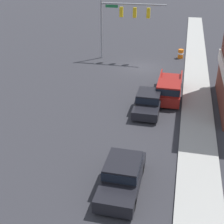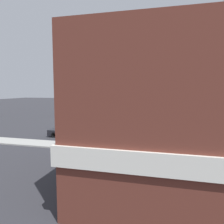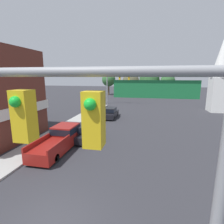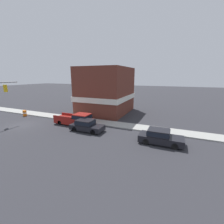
{
  "view_description": "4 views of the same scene",
  "coord_description": "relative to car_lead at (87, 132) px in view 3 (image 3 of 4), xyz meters",
  "views": [
    {
      "loc": [
        -4.12,
        32.06,
        11.2
      ],
      "look_at": [
        0.07,
        14.06,
        1.64
      ],
      "focal_mm": 50.0,
      "sensor_mm": 36.0,
      "label": 1
    },
    {
      "loc": [
        -25.66,
        7.52,
        5.84
      ],
      "look_at": [
        -1.4,
        13.91,
        3.16
      ],
      "focal_mm": 35.0,
      "sensor_mm": 36.0,
      "label": 2
    },
    {
      "loc": [
        3.84,
        -5.45,
        6.09
      ],
      "look_at": [
        -0.4,
        14.81,
        1.83
      ],
      "focal_mm": 28.0,
      "sensor_mm": 36.0,
      "label": 3
    },
    {
      "loc": [
        13.98,
        20.43,
        7.05
      ],
      "look_at": [
        -0.75,
        14.14,
        3.19
      ],
      "focal_mm": 24.0,
      "sensor_mm": 36.0,
      "label": 4
    }
  ],
  "objects": [
    {
      "name": "church_steeple",
      "position": [
        17.6,
        17.7,
        6.07
      ],
      "size": [
        3.22,
        3.22,
        13.09
      ],
      "color": "white",
      "rests_on": "ground"
    },
    {
      "name": "backdrop_tree_right_mid",
      "position": [
        11.18,
        39.26,
        3.99
      ],
      "size": [
        4.14,
        4.14,
        6.87
      ],
      "color": "#4C3823",
      "rests_on": "ground"
    },
    {
      "name": "near_signal_assembly",
      "position": [
        4.57,
        -12.44,
        4.11
      ],
      "size": [
        7.23,
        0.49,
        6.67
      ],
      "color": "gray",
      "rests_on": "ground"
    },
    {
      "name": "pickup_truck_parked",
      "position": [
        -1.43,
        -2.67,
        0.11
      ],
      "size": [
        1.96,
        5.77,
        1.79
      ],
      "color": "black",
      "rests_on": "ground"
    },
    {
      "name": "car_lead",
      "position": [
        0.0,
        0.0,
        0.0
      ],
      "size": [
        1.91,
        4.42,
        1.5
      ],
      "color": "black",
      "rests_on": "ground"
    },
    {
      "name": "far_signal_assembly",
      "position": [
        -1.07,
        22.48,
        4.27
      ],
      "size": [
        7.34,
        0.49,
        6.98
      ],
      "color": "gray",
      "rests_on": "ground"
    },
    {
      "name": "car_second_ahead",
      "position": [
        0.19,
        9.29,
        0.03
      ],
      "size": [
        1.93,
        4.56,
        1.55
      ],
      "color": "black",
      "rests_on": "ground"
    },
    {
      "name": "backdrop_tree_center",
      "position": [
        5.83,
        42.03,
        4.11
      ],
      "size": [
        6.29,
        6.29,
        8.04
      ],
      "color": "#4C3823",
      "rests_on": "ground"
    },
    {
      "name": "backdrop_tree_left_mid",
      "position": [
        0.35,
        37.93,
        3.55
      ],
      "size": [
        5.16,
        5.16,
        6.92
      ],
      "color": "#4C3823",
      "rests_on": "ground"
    },
    {
      "name": "backdrop_tree_left_far",
      "position": [
        -7.25,
        41.29,
        4.16
      ],
      "size": [
        4.4,
        4.4,
        7.16
      ],
      "color": "#4C3823",
      "rests_on": "ground"
    }
  ]
}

